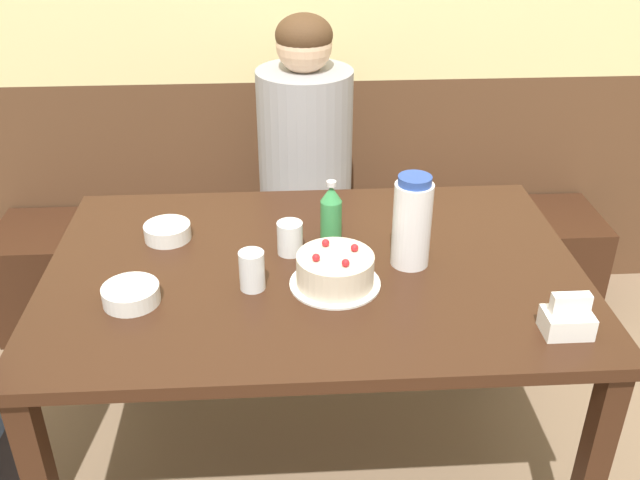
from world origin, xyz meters
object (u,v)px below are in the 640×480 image
water_pitcher (412,223)px  soju_bottle (331,212)px  bowl_soup_white (168,232)px  glass_tumbler_short (252,270)px  napkin_holder (567,319)px  glass_water_tall (290,238)px  person_teal_shirt (306,194)px  birthday_cake (335,271)px  bench_seat (303,268)px  bowl_rice_small (131,294)px

water_pitcher → soju_bottle: size_ratio=1.41×
soju_bottle → bowl_soup_white: bearing=176.3°
water_pitcher → glass_tumbler_short: (-0.42, -0.09, -0.07)m
soju_bottle → napkin_holder: (0.51, -0.47, -0.05)m
glass_water_tall → person_teal_shirt: person_teal_shirt is taller
glass_tumbler_short → person_teal_shirt: person_teal_shirt is taller
birthday_cake → water_pitcher: 0.24m
bench_seat → water_pitcher: size_ratio=9.32×
birthday_cake → person_teal_shirt: bearing=92.9°
birthday_cake → soju_bottle: soju_bottle is taller
soju_bottle → person_teal_shirt: person_teal_shirt is taller
bench_seat → bowl_soup_white: bowl_soup_white is taller
birthday_cake → person_teal_shirt: person_teal_shirt is taller
bench_seat → napkin_holder: (0.56, -1.16, 0.56)m
soju_bottle → napkin_holder: bearing=-43.0°
bowl_rice_small → person_teal_shirt: bearing=61.9°
bowl_soup_white → birthday_cake: bearing=-30.4°
glass_tumbler_short → glass_water_tall: bearing=59.9°
bench_seat → glass_tumbler_short: (-0.16, -0.93, 0.57)m
glass_tumbler_short → napkin_holder: bearing=-17.8°
water_pitcher → bowl_rice_small: bearing=-168.9°
birthday_cake → soju_bottle: 0.24m
napkin_holder → bowl_rice_small: napkin_holder is taller
bench_seat → person_teal_shirt: size_ratio=1.91×
birthday_cake → napkin_holder: 0.56m
napkin_holder → bench_seat: bearing=115.9°
bowl_rice_small → bench_seat: bearing=64.9°
birthday_cake → glass_water_tall: (-0.11, 0.17, 0.00)m
person_teal_shirt → soju_bottle: bearing=4.7°
water_pitcher → bowl_soup_white: 0.69m
bowl_soup_white → glass_tumbler_short: (0.25, -0.27, 0.03)m
glass_water_tall → bench_seat: bearing=85.4°
water_pitcher → birthday_cake: bearing=-156.4°
bench_seat → soju_bottle: soju_bottle is taller
person_teal_shirt → bowl_soup_white: bearing=-36.9°
water_pitcher → glass_tumbler_short: size_ratio=2.45×
soju_bottle → person_teal_shirt: 0.63m
bowl_soup_white → glass_water_tall: (0.35, -0.10, 0.02)m
bowl_rice_small → soju_bottle: bearing=29.2°
soju_bottle → bowl_soup_white: 0.47m
glass_water_tall → person_teal_shirt: (0.07, 0.65, -0.19)m
birthday_cake → bowl_soup_white: birthday_cake is taller
water_pitcher → soju_bottle: water_pitcher is taller
bowl_soup_white → glass_water_tall: size_ratio=1.43×
bench_seat → birthday_cake: (0.05, -0.92, 0.56)m
bench_seat → glass_tumbler_short: bearing=-99.8°
bench_seat → glass_water_tall: 0.95m
soju_bottle → glass_water_tall: size_ratio=1.96×
bench_seat → water_pitcher: bearing=-72.9°
person_teal_shirt → birthday_cake: bearing=2.9°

